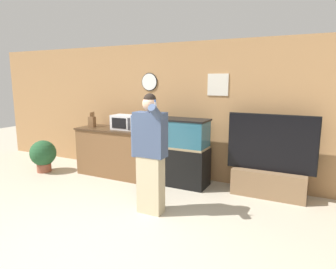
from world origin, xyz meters
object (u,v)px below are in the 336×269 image
object	(u,v)px
person_standing	(150,152)
counter_island	(115,151)
tv_on_stand	(269,173)
potted_plant	(43,154)
microwave	(126,122)
knife_block	(92,121)
aquarium_on_stand	(180,152)

from	to	relation	value
person_standing	counter_island	bearing A→B (deg)	141.41
tv_on_stand	potted_plant	bearing A→B (deg)	-170.80
microwave	person_standing	world-z (taller)	person_standing
tv_on_stand	person_standing	xyz separation A→B (m)	(-1.44, -1.41, 0.50)
microwave	counter_island	bearing A→B (deg)	179.74
knife_block	tv_on_stand	world-z (taller)	tv_on_stand
knife_block	aquarium_on_stand	world-z (taller)	knife_block
person_standing	tv_on_stand	bearing A→B (deg)	44.48
microwave	aquarium_on_stand	xyz separation A→B (m)	(1.14, 0.06, -0.48)
knife_block	person_standing	xyz separation A→B (m)	(2.05, -1.19, -0.17)
tv_on_stand	microwave	bearing A→B (deg)	-175.94
aquarium_on_stand	person_standing	distance (m)	1.32
microwave	tv_on_stand	distance (m)	2.78
microwave	aquarium_on_stand	world-z (taller)	microwave
knife_block	tv_on_stand	xyz separation A→B (m)	(3.49, 0.23, -0.67)
person_standing	microwave	bearing A→B (deg)	135.61
aquarium_on_stand	tv_on_stand	xyz separation A→B (m)	(1.55, 0.13, -0.21)
counter_island	knife_block	world-z (taller)	knife_block
knife_block	potted_plant	distance (m)	1.26
microwave	knife_block	world-z (taller)	knife_block
potted_plant	counter_island	bearing A→B (deg)	20.00
counter_island	aquarium_on_stand	distance (m)	1.43
tv_on_stand	potted_plant	world-z (taller)	tv_on_stand
microwave	person_standing	size ratio (longest dim) A/B	0.30
tv_on_stand	counter_island	bearing A→B (deg)	-176.35
tv_on_stand	potted_plant	xyz separation A→B (m)	(-4.42, -0.72, -0.02)
microwave	potted_plant	bearing A→B (deg)	-163.12
knife_block	tv_on_stand	bearing A→B (deg)	3.71
knife_block	person_standing	world-z (taller)	person_standing
tv_on_stand	aquarium_on_stand	bearing A→B (deg)	-175.12
counter_island	microwave	world-z (taller)	microwave
person_standing	potted_plant	xyz separation A→B (m)	(-2.98, 0.70, -0.53)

